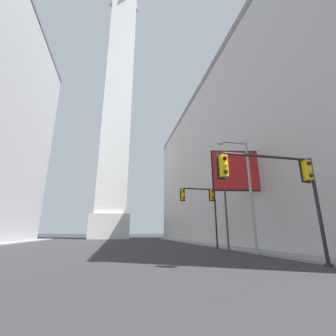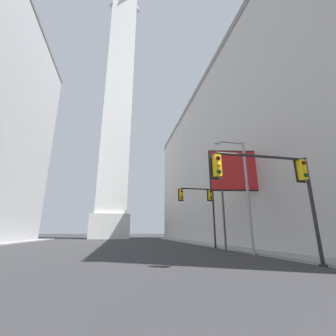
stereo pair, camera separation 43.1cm
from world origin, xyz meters
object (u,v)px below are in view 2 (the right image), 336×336
(traffic_light_mid_right, at_px, (202,202))
(street_lamp, at_px, (242,183))
(traffic_light_near_right, at_px, (277,179))
(billboard_sign, at_px, (245,172))
(obelisk, at_px, (119,97))

(traffic_light_mid_right, xyz_separation_m, street_lamp, (0.73, -7.01, 0.67))
(traffic_light_near_right, bearing_deg, traffic_light_mid_right, 87.06)
(traffic_light_mid_right, height_order, billboard_sign, billboard_sign)
(traffic_light_near_right, relative_size, street_lamp, 0.65)
(traffic_light_near_right, xyz_separation_m, street_lamp, (1.38, 5.68, 1.07))
(obelisk, xyz_separation_m, street_lamp, (11.23, -43.55, -34.06))
(billboard_sign, bearing_deg, obelisk, 107.75)
(billboard_sign, bearing_deg, traffic_light_mid_right, 120.46)
(traffic_light_mid_right, relative_size, street_lamp, 0.70)
(traffic_light_near_right, bearing_deg, obelisk, 101.32)
(traffic_light_mid_right, bearing_deg, billboard_sign, -59.54)
(traffic_light_mid_right, bearing_deg, obelisk, 106.03)
(traffic_light_near_right, height_order, billboard_sign, billboard_sign)
(obelisk, xyz_separation_m, traffic_light_mid_right, (10.50, -36.54, -34.73))
(obelisk, distance_m, traffic_light_mid_right, 51.50)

